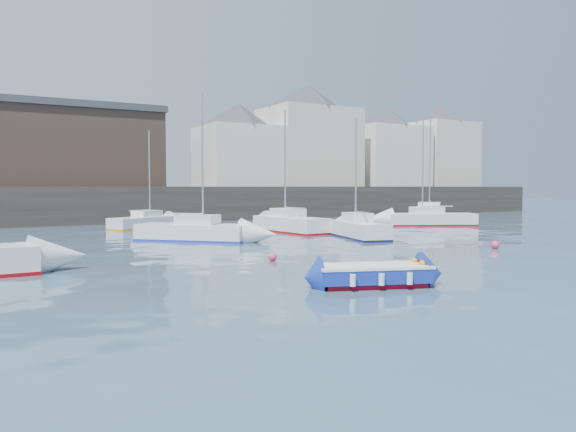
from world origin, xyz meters
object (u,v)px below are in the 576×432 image
sailboat_b (193,231)px  buoy_near (273,261)px  blue_dinghy (372,274)px  buoy_mid (495,249)px  sailboat_d (430,219)px  sailboat_g (430,213)px  sailboat_h (145,222)px  sailboat_f (290,224)px  buoy_far (213,236)px  sailboat_c (359,229)px

sailboat_b → buoy_near: sailboat_b is taller
blue_dinghy → buoy_mid: (11.60, 5.14, -0.36)m
sailboat_d → sailboat_g: size_ratio=0.86×
sailboat_b → sailboat_h: size_ratio=1.14×
sailboat_f → sailboat_b: bearing=-162.1°
buoy_far → sailboat_f: bearing=2.3°
sailboat_f → sailboat_g: 19.53m
buoy_mid → buoy_far: bearing=125.0°
sailboat_b → buoy_far: size_ratio=17.52×
sailboat_b → sailboat_c: bearing=-20.2°
sailboat_h → buoy_far: size_ratio=15.40×
sailboat_f → sailboat_g: size_ratio=0.80×
sailboat_c → sailboat_f: bearing=102.6°
sailboat_f → buoy_far: bearing=-177.7°
sailboat_h → buoy_mid: 24.35m
sailboat_c → buoy_mid: 8.04m
buoy_far → sailboat_c: bearing=-38.9°
sailboat_g → sailboat_b: bearing=-161.4°
sailboat_h → buoy_mid: sailboat_h is taller
sailboat_c → sailboat_h: bearing=121.3°
sailboat_c → buoy_far: size_ratio=15.28×
sailboat_g → sailboat_h: sailboat_g is taller
blue_dinghy → sailboat_d: size_ratio=0.43×
sailboat_c → sailboat_d: bearing=27.5°
sailboat_b → blue_dinghy: bearing=-91.1°
sailboat_f → buoy_mid: (3.68, -13.38, -0.57)m
sailboat_g → sailboat_h: 25.84m
sailboat_f → sailboat_h: bearing=131.0°
sailboat_c → buoy_near: sailboat_c is taller
buoy_far → blue_dinghy: bearing=-97.4°
blue_dinghy → sailboat_f: size_ratio=0.46×
blue_dinghy → sailboat_b: bearing=88.9°
sailboat_d → sailboat_c: bearing=-152.5°
sailboat_f → buoy_near: sailboat_f is taller
sailboat_c → buoy_mid: size_ratio=17.70×
sailboat_b → sailboat_g: (26.10, 8.76, 0.05)m
sailboat_c → blue_dinghy: bearing=-125.7°
sailboat_d → sailboat_f: (-12.61, -0.17, 0.04)m
sailboat_d → sailboat_h: 21.50m
sailboat_b → buoy_mid: (11.29, -10.92, -0.52)m
sailboat_d → buoy_far: sailboat_d is taller
sailboat_g → buoy_far: size_ratio=21.90×
sailboat_f → sailboat_g: sailboat_g is taller
blue_dinghy → sailboat_g: bearing=43.2°
sailboat_d → blue_dinghy: bearing=-137.7°
sailboat_d → buoy_mid: sailboat_d is taller
sailboat_d → buoy_near: sailboat_d is taller
blue_dinghy → sailboat_c: bearing=54.3°
sailboat_g → buoy_mid: size_ratio=25.35×
buoy_far → sailboat_d: bearing=1.3°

